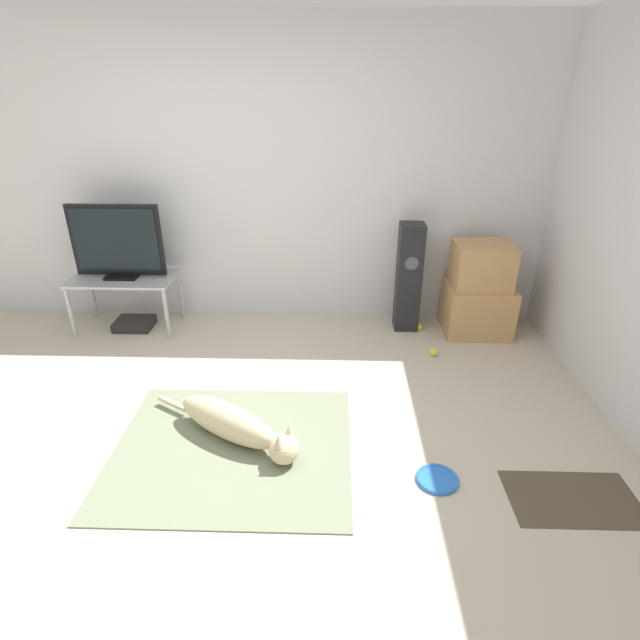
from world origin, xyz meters
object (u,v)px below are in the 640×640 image
Objects in this scene: frisbee at (437,479)px; tennis_ball_near_speaker at (434,352)px; cardboard_box_upper at (482,265)px; tv at (117,242)px; tennis_ball_by_boxes at (419,327)px; cardboard_box_lower at (477,308)px; tv_stand at (124,284)px; dog at (235,425)px; game_console at (134,324)px; floor_speaker at (409,278)px.

tennis_ball_near_speaker reaches higher than frisbee.
cardboard_box_upper is 0.61× the size of tv.
cardboard_box_lower is at bearing 0.99° from tennis_ball_by_boxes.
tv_stand is 2.67m from tennis_ball_by_boxes.
cardboard_box_lower reaches higher than dog.
game_console is (-3.10, -0.04, -0.18)m from cardboard_box_lower.
tv is 0.76m from game_console.
cardboard_box_lower is 8.58× the size of tennis_ball_near_speaker.
tv is (-3.12, -0.00, 0.17)m from cardboard_box_upper.
cardboard_box_lower is at bearing 40.32° from dog.
cardboard_box_upper is 0.62m from floor_speaker.
cardboard_box_lower is 3.15m from tv_stand.
frisbee is at bearing -91.58° from floor_speaker.
cardboard_box_upper is at bearing 46.70° from tennis_ball_near_speaker.
floor_speaker reaches higher than dog.
cardboard_box_lower is 3.19m from tv.
floor_speaker is at bearing 173.22° from cardboard_box_upper.
tennis_ball_near_speaker is (2.69, -0.46, -0.77)m from tv.
tv_stand is (-3.12, -0.00, -0.21)m from cardboard_box_upper.
floor_speaker is at bearing 150.67° from tennis_ball_by_boxes.
cardboard_box_lower is (1.88, 1.59, 0.10)m from dog.
frisbee is 0.73× the size of game_console.
tv_stand is 2.72× the size of game_console.
tv is at bearing 170.36° from tennis_ball_near_speaker.
game_console reaches higher than tennis_ball_near_speaker.
frisbee is 1.45m from tennis_ball_near_speaker.
tv is at bearing 128.59° from dog.
cardboard_box_upper is 3.13m from tv.
cardboard_box_lower is 0.41m from cardboard_box_upper.
dog is 2.13× the size of cardboard_box_upper.
cardboard_box_upper is at bearing -137.68° from cardboard_box_lower.
cardboard_box_lower reaches higher than tennis_ball_by_boxes.
cardboard_box_lower is 0.63× the size of tv_stand.
tennis_ball_by_boxes is at bearing 84.86° from frisbee.
tv_stand is 0.39m from game_console.
cardboard_box_upper is 3.13m from tv_stand.
dog is 1.25m from frisbee.
tennis_ball_near_speaker is (1.43, 1.12, -0.09)m from dog.
tv is 2.84m from tennis_ball_near_speaker.
cardboard_box_lower is 0.58× the size of floor_speaker.
tv_stand is at bearing -179.80° from tennis_ball_by_boxes.
cardboard_box_lower is 3.11m from game_console.
cardboard_box_lower is at bearing 46.56° from tennis_ball_near_speaker.
tv is at bearing 148.57° from game_console.
dog is 1.80× the size of cardboard_box_lower.
tv_stand is at bearing 170.42° from tennis_ball_near_speaker.
cardboard_box_upper is (0.66, 1.89, 0.62)m from frisbee.
tennis_ball_by_boxes is at bearing 96.78° from tennis_ball_near_speaker.
cardboard_box_lower is 0.54m from tennis_ball_by_boxes.
tennis_ball_by_boxes is (-0.49, 0.01, -0.60)m from cardboard_box_upper.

